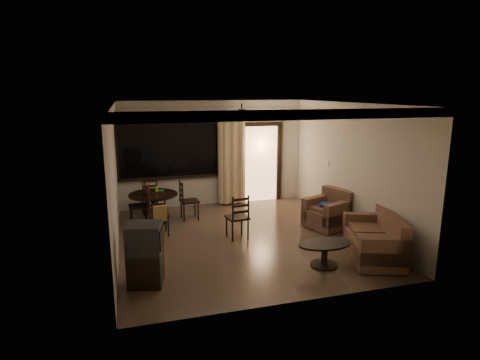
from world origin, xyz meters
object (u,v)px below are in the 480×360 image
object	(u,v)px
armchair	(329,212)
dining_chair_west	(139,213)
side_chair	(237,225)
coffee_table	(325,251)
dining_chair_east	(189,208)
dining_chair_south	(159,221)
tv_cabinet	(145,254)
sofa	(376,241)
dining_chair_north	(150,203)
dining_table	(153,200)

from	to	relation	value
armchair	dining_chair_west	bearing A→B (deg)	142.78
side_chair	coffee_table	bearing A→B (deg)	116.37
armchair	dining_chair_east	bearing A→B (deg)	134.87
armchair	side_chair	world-z (taller)	side_chair
dining_chair_south	armchair	size ratio (longest dim) A/B	0.89
tv_cabinet	armchair	world-z (taller)	tv_cabinet
dining_chair_east	tv_cabinet	bearing A→B (deg)	156.17
sofa	side_chair	distance (m)	2.77
dining_chair_east	armchair	distance (m)	3.31
dining_chair_north	armchair	xyz separation A→B (m)	(3.85, -2.17, 0.07)
dining_chair_east	dining_chair_south	world-z (taller)	same
dining_table	armchair	xyz separation A→B (m)	(3.80, -1.41, -0.21)
coffee_table	dining_chair_west	bearing A→B (deg)	133.70
dining_table	dining_chair_south	xyz separation A→B (m)	(0.05, -0.86, -0.25)
dining_chair_west	dining_chair_south	distance (m)	0.90
side_chair	dining_chair_south	bearing A→B (deg)	-29.45
dining_chair_south	side_chair	xyz separation A→B (m)	(1.56, -0.66, -0.02)
dining_chair_north	coffee_table	xyz separation A→B (m)	(2.77, -4.01, 0.00)
sofa	side_chair	size ratio (longest dim) A/B	1.79
dining_chair_west	armchair	world-z (taller)	dining_chair_west
tv_cabinet	sofa	size ratio (longest dim) A/B	0.59
tv_cabinet	coffee_table	distance (m)	3.09
tv_cabinet	sofa	xyz separation A→B (m)	(4.15, -0.11, -0.18)
side_chair	sofa	bearing A→B (deg)	136.18
dining_table	tv_cabinet	world-z (taller)	tv_cabinet
dining_chair_north	dining_table	bearing A→B (deg)	90.23
dining_table	dining_chair_north	distance (m)	0.81
armchair	dining_chair_north	bearing A→B (deg)	131.56
dining_chair_north	armchair	world-z (taller)	dining_chair_north
dining_chair_east	dining_chair_south	bearing A→B (deg)	135.70
dining_table	side_chair	world-z (taller)	side_chair
dining_chair_east	tv_cabinet	distance (m)	3.36
dining_chair_west	dining_chair_east	xyz separation A→B (m)	(1.17, 0.09, 0.00)
dining_table	coffee_table	xyz separation A→B (m)	(2.73, -3.25, -0.27)
dining_chair_south	sofa	distance (m)	4.43
dining_chair_south	tv_cabinet	bearing A→B (deg)	-103.17
dining_chair_west	dining_chair_north	world-z (taller)	same
dining_chair_north	side_chair	xyz separation A→B (m)	(1.65, -2.28, 0.00)
tv_cabinet	coffee_table	bearing A→B (deg)	10.26
side_chair	dining_chair_east	bearing A→B (deg)	-70.09
armchair	tv_cabinet	bearing A→B (deg)	-176.96
armchair	side_chair	xyz separation A→B (m)	(-2.19, -0.11, -0.06)
sofa	coffee_table	world-z (taller)	sofa
dining_chair_east	tv_cabinet	size ratio (longest dim) A/B	0.93
dining_table	dining_chair_north	bearing A→B (deg)	93.41
dining_table	armchair	bearing A→B (deg)	-20.40
sofa	dining_chair_east	bearing A→B (deg)	151.77
dining_chair_south	side_chair	bearing A→B (deg)	-26.19
tv_cabinet	dining_chair_south	bearing A→B (deg)	93.30
dining_table	dining_chair_east	world-z (taller)	dining_chair_east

